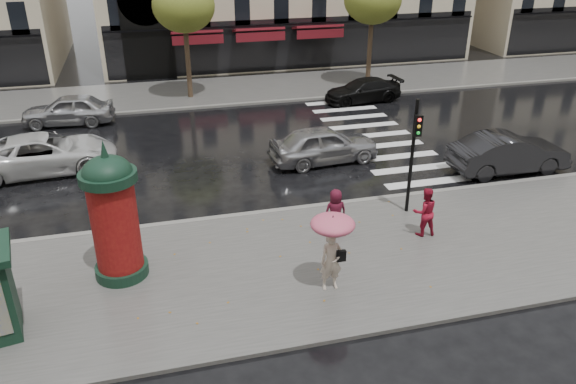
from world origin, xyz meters
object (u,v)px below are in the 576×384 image
object	(u,v)px
car_silver	(324,144)
car_white	(45,153)
morris_column	(114,214)
car_black	(363,90)
car_far_silver	(68,110)
woman_umbrella	(332,240)
man_burgundy	(335,212)
woman_red	(425,212)
traffic_light	(414,147)
car_darkgrey	(509,153)

from	to	relation	value
car_silver	car_white	distance (m)	11.54
morris_column	car_black	size ratio (longest dim) A/B	0.94
car_silver	car_black	xyz separation A→B (m)	(4.88, 7.93, -0.15)
car_silver	car_far_silver	xyz separation A→B (m)	(-11.01, 7.93, -0.03)
woman_umbrella	morris_column	xyz separation A→B (m)	(-5.66, 2.15, 0.47)
man_burgundy	car_white	world-z (taller)	man_burgundy
car_silver	car_far_silver	distance (m)	13.57
woman_red	traffic_light	size ratio (longest dim) A/B	0.41
traffic_light	car_far_silver	size ratio (longest dim) A/B	0.91
morris_column	car_silver	bearing A→B (deg)	39.32
car_far_silver	car_silver	bearing A→B (deg)	59.23
car_silver	morris_column	bearing A→B (deg)	124.47
woman_umbrella	car_black	bearing A→B (deg)	65.94
traffic_light	man_burgundy	bearing A→B (deg)	-165.75
car_silver	car_black	world-z (taller)	car_silver
man_burgundy	woman_umbrella	bearing A→B (deg)	67.23
morris_column	car_black	xyz separation A→B (m)	(13.20, 14.75, -1.47)
man_burgundy	car_silver	xyz separation A→B (m)	(1.57, 6.10, -0.10)
man_burgundy	car_black	world-z (taller)	man_burgundy
morris_column	woman_red	bearing A→B (deg)	-0.54
car_white	morris_column	bearing A→B (deg)	-165.27
traffic_light	car_white	world-z (taller)	traffic_light
woman_red	man_burgundy	xyz separation A→B (m)	(-2.76, 0.81, -0.05)
car_black	woman_red	bearing A→B (deg)	-18.42
man_burgundy	morris_column	size ratio (longest dim) A/B	0.37
woman_umbrella	traffic_light	size ratio (longest dim) A/B	0.57
car_white	man_burgundy	bearing A→B (deg)	-133.80
man_burgundy	car_darkgrey	world-z (taller)	man_burgundy
morris_column	car_far_silver	size ratio (longest dim) A/B	0.93
morris_column	car_black	bearing A→B (deg)	48.17
woman_red	car_far_silver	bearing A→B (deg)	-46.34
traffic_light	car_silver	bearing A→B (deg)	104.56
car_silver	car_darkgrey	world-z (taller)	car_darkgrey
traffic_light	car_white	bearing A→B (deg)	150.42
traffic_light	car_far_silver	xyz separation A→B (m)	(-12.40, 13.28, -1.83)
woman_umbrella	man_burgundy	size ratio (longest dim) A/B	1.49
car_silver	car_far_silver	world-z (taller)	car_silver
woman_red	car_darkgrey	size ratio (longest dim) A/B	0.34
woman_red	morris_column	xyz separation A→B (m)	(-9.51, 0.09, 1.17)
woman_red	car_black	world-z (taller)	woman_red
traffic_light	car_black	world-z (taller)	traffic_light
car_silver	car_black	bearing A→B (deg)	-36.44
traffic_light	car_black	xyz separation A→B (m)	(3.49, 13.28, -1.95)
woman_umbrella	car_white	bearing A→B (deg)	128.72
woman_umbrella	car_silver	world-z (taller)	woman_umbrella
car_silver	car_black	distance (m)	9.31
woman_umbrella	car_darkgrey	bearing A→B (deg)	32.19
car_white	traffic_light	bearing A→B (deg)	-124.19
woman_umbrella	morris_column	size ratio (longest dim) A/B	0.56
man_burgundy	car_white	size ratio (longest dim) A/B	0.27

